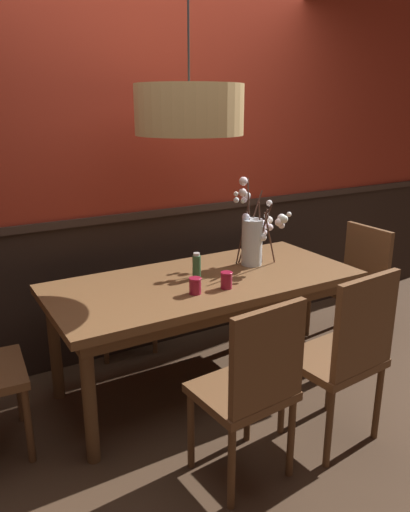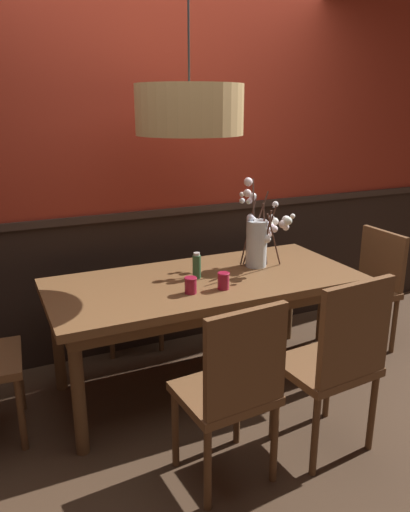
{
  "view_description": "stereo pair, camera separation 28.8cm",
  "coord_description": "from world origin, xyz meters",
  "px_view_note": "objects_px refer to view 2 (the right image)",
  "views": [
    {
      "loc": [
        -1.44,
        -2.45,
        1.75
      ],
      "look_at": [
        0.0,
        0.0,
        0.88
      ],
      "focal_mm": 34.54,
      "sensor_mm": 36.0,
      "label": 1
    },
    {
      "loc": [
        -1.19,
        -2.58,
        1.75
      ],
      "look_at": [
        0.0,
        0.0,
        0.88
      ],
      "focal_mm": 34.54,
      "sensor_mm": 36.0,
      "label": 2
    }
  ],
  "objects_px": {
    "candle_holder_nearer_edge": "(223,281)",
    "chair_far_side_left": "(127,275)",
    "vase_with_blossoms": "(259,237)",
    "dining_table": "(205,291)",
    "chair_head_east_end": "(367,283)",
    "chair_near_side_right": "(337,358)",
    "chair_near_side_left": "(233,387)",
    "candle_holder_nearer_center": "(191,285)",
    "condiment_bottle": "(197,266)",
    "pendant_lamp": "(189,110)"
  },
  "relations": [
    {
      "from": "candle_holder_nearer_edge",
      "to": "pendant_lamp",
      "type": "relative_size",
      "value": 0.09
    },
    {
      "from": "candle_holder_nearer_edge",
      "to": "chair_far_side_left",
      "type": "bearing_deg",
      "value": 105.31
    },
    {
      "from": "dining_table",
      "to": "vase_with_blossoms",
      "type": "xyz_separation_m",
      "value": [
        0.42,
        0.08,
        0.28
      ]
    },
    {
      "from": "chair_near_side_left",
      "to": "candle_holder_nearer_center",
      "type": "height_order",
      "value": "chair_near_side_left"
    },
    {
      "from": "candle_holder_nearer_edge",
      "to": "chair_near_side_right",
      "type": "bearing_deg",
      "value": -65.34
    },
    {
      "from": "dining_table",
      "to": "candle_holder_nearer_center",
      "type": "bearing_deg",
      "value": -132.74
    },
    {
      "from": "candle_holder_nearer_center",
      "to": "candle_holder_nearer_edge",
      "type": "height_order",
      "value": "candle_holder_nearer_edge"
    },
    {
      "from": "chair_near_side_right",
      "to": "vase_with_blossoms",
      "type": "distance_m",
      "value": 1.02
    },
    {
      "from": "chair_far_side_left",
      "to": "chair_near_side_right",
      "type": "relative_size",
      "value": 0.96
    },
    {
      "from": "candle_holder_nearer_edge",
      "to": "chair_head_east_end",
      "type": "bearing_deg",
      "value": 9.5
    },
    {
      "from": "condiment_bottle",
      "to": "pendant_lamp",
      "type": "xyz_separation_m",
      "value": [
        -0.03,
        0.02,
        0.91
      ]
    },
    {
      "from": "candle_holder_nearer_center",
      "to": "chair_head_east_end",
      "type": "bearing_deg",
      "value": 7.64
    },
    {
      "from": "candle_holder_nearer_edge",
      "to": "condiment_bottle",
      "type": "bearing_deg",
      "value": 105.31
    },
    {
      "from": "vase_with_blossoms",
      "to": "chair_near_side_right",
      "type": "bearing_deg",
      "value": -95.95
    },
    {
      "from": "chair_far_side_left",
      "to": "chair_near_side_left",
      "type": "relative_size",
      "value": 1.0
    },
    {
      "from": "chair_near_side_left",
      "to": "condiment_bottle",
      "type": "relative_size",
      "value": 5.77
    },
    {
      "from": "chair_far_side_left",
      "to": "candle_holder_nearer_center",
      "type": "bearing_deg",
      "value": -85.21
    },
    {
      "from": "candle_holder_nearer_edge",
      "to": "pendant_lamp",
      "type": "xyz_separation_m",
      "value": [
        -0.1,
        0.25,
        0.94
      ]
    },
    {
      "from": "vase_with_blossoms",
      "to": "condiment_bottle",
      "type": "bearing_deg",
      "value": -173.79
    },
    {
      "from": "dining_table",
      "to": "chair_far_side_left",
      "type": "height_order",
      "value": "chair_far_side_left"
    },
    {
      "from": "chair_near_side_right",
      "to": "chair_near_side_left",
      "type": "bearing_deg",
      "value": 178.2
    },
    {
      "from": "condiment_bottle",
      "to": "vase_with_blossoms",
      "type": "bearing_deg",
      "value": 6.21
    },
    {
      "from": "chair_near_side_left",
      "to": "candle_holder_nearer_center",
      "type": "distance_m",
      "value": 0.71
    },
    {
      "from": "pendant_lamp",
      "to": "chair_near_side_right",
      "type": "bearing_deg",
      "value": -66.45
    },
    {
      "from": "vase_with_blossoms",
      "to": "condiment_bottle",
      "type": "xyz_separation_m",
      "value": [
        -0.47,
        -0.05,
        -0.12
      ]
    },
    {
      "from": "condiment_bottle",
      "to": "chair_near_side_left",
      "type": "bearing_deg",
      "value": -103.38
    },
    {
      "from": "dining_table",
      "to": "chair_far_side_left",
      "type": "relative_size",
      "value": 2.02
    },
    {
      "from": "chair_far_side_left",
      "to": "candle_holder_nearer_edge",
      "type": "bearing_deg",
      "value": -74.69
    },
    {
      "from": "chair_head_east_end",
      "to": "chair_near_side_right",
      "type": "height_order",
      "value": "chair_near_side_right"
    },
    {
      "from": "chair_head_east_end",
      "to": "vase_with_blossoms",
      "type": "bearing_deg",
      "value": 175.6
    },
    {
      "from": "chair_head_east_end",
      "to": "chair_near_side_right",
      "type": "bearing_deg",
      "value": -138.57
    },
    {
      "from": "chair_head_east_end",
      "to": "condiment_bottle",
      "type": "distance_m",
      "value": 1.4
    },
    {
      "from": "chair_near_side_right",
      "to": "vase_with_blossoms",
      "type": "height_order",
      "value": "vase_with_blossoms"
    },
    {
      "from": "chair_head_east_end",
      "to": "chair_far_side_left",
      "type": "relative_size",
      "value": 0.93
    },
    {
      "from": "chair_near_side_right",
      "to": "condiment_bottle",
      "type": "bearing_deg",
      "value": 112.32
    },
    {
      "from": "candle_holder_nearer_edge",
      "to": "chair_near_side_left",
      "type": "bearing_deg",
      "value": -113.04
    },
    {
      "from": "vase_with_blossoms",
      "to": "candle_holder_nearer_edge",
      "type": "xyz_separation_m",
      "value": [
        -0.4,
        -0.29,
        -0.15
      ]
    },
    {
      "from": "vase_with_blossoms",
      "to": "condiment_bottle",
      "type": "distance_m",
      "value": 0.48
    },
    {
      "from": "chair_head_east_end",
      "to": "candle_holder_nearer_edge",
      "type": "height_order",
      "value": "chair_head_east_end"
    },
    {
      "from": "chair_far_side_left",
      "to": "condiment_bottle",
      "type": "height_order",
      "value": "chair_far_side_left"
    },
    {
      "from": "vase_with_blossoms",
      "to": "candle_holder_nearer_center",
      "type": "relative_size",
      "value": 6.12
    },
    {
      "from": "chair_head_east_end",
      "to": "candle_holder_nearer_edge",
      "type": "xyz_separation_m",
      "value": [
        -1.3,
        -0.22,
        0.28
      ]
    },
    {
      "from": "chair_near_side_left",
      "to": "candle_holder_nearer_center",
      "type": "bearing_deg",
      "value": 83.53
    },
    {
      "from": "candle_holder_nearer_edge",
      "to": "condiment_bottle",
      "type": "relative_size",
      "value": 0.61
    },
    {
      "from": "candle_holder_nearer_center",
      "to": "candle_holder_nearer_edge",
      "type": "relative_size",
      "value": 0.96
    },
    {
      "from": "dining_table",
      "to": "vase_with_blossoms",
      "type": "height_order",
      "value": "vase_with_blossoms"
    },
    {
      "from": "candle_holder_nearer_center",
      "to": "chair_near_side_right",
      "type": "bearing_deg",
      "value": -53.45
    },
    {
      "from": "dining_table",
      "to": "chair_head_east_end",
      "type": "xyz_separation_m",
      "value": [
        1.32,
        0.01,
        -0.15
      ]
    },
    {
      "from": "pendant_lamp",
      "to": "dining_table",
      "type": "bearing_deg",
      "value": -32.02
    },
    {
      "from": "chair_far_side_left",
      "to": "vase_with_blossoms",
      "type": "xyz_separation_m",
      "value": [
        0.69,
        -0.75,
        0.4
      ]
    }
  ]
}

